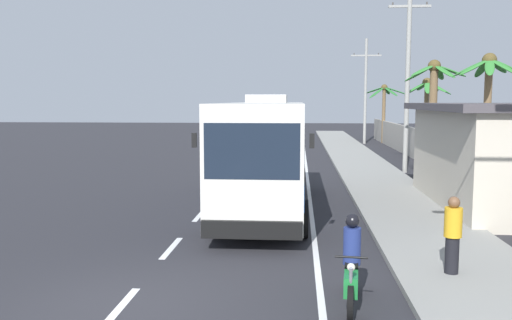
% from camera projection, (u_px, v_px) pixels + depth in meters
% --- Properties ---
extents(ground_plane, '(160.00, 160.00, 0.00)m').
position_uv_depth(ground_plane, '(122.00, 306.00, 9.81)').
color(ground_plane, '#28282D').
extents(sidewalk_kerb, '(3.20, 90.00, 0.14)m').
position_uv_depth(sidewalk_kerb, '(400.00, 204.00, 19.18)').
color(sidewalk_kerb, gray).
rests_on(sidewalk_kerb, ground).
extents(lane_markings, '(3.77, 71.00, 0.01)m').
position_uv_depth(lane_markings, '(278.00, 184.00, 24.07)').
color(lane_markings, white).
rests_on(lane_markings, ground).
extents(boundary_wall, '(0.24, 60.00, 1.94)m').
position_uv_depth(boundary_wall, '(475.00, 166.00, 22.75)').
color(boundary_wall, '#9E998E').
rests_on(boundary_wall, ground).
extents(coach_bus_foreground, '(2.99, 10.75, 3.90)m').
position_uv_depth(coach_bus_foreground, '(265.00, 150.00, 18.27)').
color(coach_bus_foreground, silver).
rests_on(coach_bus_foreground, ground).
extents(motorcycle_beside_bus, '(0.56, 1.96, 1.66)m').
position_uv_depth(motorcycle_beside_bus, '(351.00, 269.00, 9.80)').
color(motorcycle_beside_bus, black).
rests_on(motorcycle_beside_bus, ground).
extents(pedestrian_near_kerb, '(0.36, 0.36, 1.61)m').
position_uv_depth(pedestrian_near_kerb, '(453.00, 233.00, 11.14)').
color(pedestrian_near_kerb, black).
rests_on(pedestrian_near_kerb, sidewalk_kerb).
extents(utility_pole_mid, '(2.10, 0.24, 10.10)m').
position_uv_depth(utility_pole_mid, '(408.00, 70.00, 27.39)').
color(utility_pole_mid, '#9E9E99').
rests_on(utility_pole_mid, ground).
extents(utility_pole_far, '(2.55, 0.24, 8.89)m').
position_uv_depth(utility_pole_far, '(365.00, 89.00, 46.01)').
color(utility_pole_far, '#9E9E99').
rests_on(utility_pole_far, ground).
extents(palm_nearest, '(3.60, 3.70, 5.10)m').
position_uv_depth(palm_nearest, '(384.00, 100.00, 47.00)').
color(palm_nearest, brown).
rests_on(palm_nearest, ground).
extents(palm_second, '(2.70, 2.63, 5.50)m').
position_uv_depth(palm_second, '(433.00, 101.00, 24.11)').
color(palm_second, brown).
rests_on(palm_second, ground).
extents(palm_third, '(2.78, 2.75, 5.56)m').
position_uv_depth(palm_third, '(488.00, 91.00, 21.29)').
color(palm_third, brown).
rests_on(palm_third, ground).
extents(palm_farthest, '(2.87, 3.00, 5.04)m').
position_uv_depth(palm_farthest, '(427.00, 99.00, 31.99)').
color(palm_farthest, brown).
rests_on(palm_farthest, ground).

